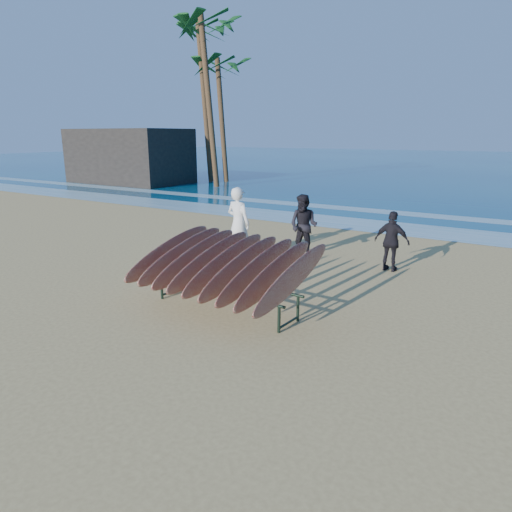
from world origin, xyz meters
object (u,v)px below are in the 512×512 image
(palm_mid, at_px, (221,69))
(building, at_px, (130,156))
(person_white, at_px, (238,223))
(person_dark_b, at_px, (392,241))
(person_dark_a, at_px, (304,226))
(palm_right, at_px, (203,33))
(palm_left, at_px, (207,28))
(surfboard_rack, at_px, (225,265))

(palm_mid, bearing_deg, building, -146.21)
(person_white, relative_size, person_dark_b, 1.30)
(person_white, height_order, person_dark_a, person_white)
(person_dark_a, bearing_deg, building, 148.69)
(building, relative_size, palm_right, 0.78)
(building, height_order, palm_mid, palm_mid)
(person_white, xyz_separation_m, person_dark_b, (3.98, 1.05, -0.23))
(person_dark_b, distance_m, palm_left, 21.72)
(palm_right, bearing_deg, person_white, -49.64)
(surfboard_rack, xyz_separation_m, palm_mid, (-14.87, 20.38, 6.86))
(surfboard_rack, height_order, palm_right, palm_right)
(surfboard_rack, distance_m, palm_left, 23.27)
(surfboard_rack, relative_size, building, 0.39)
(person_dark_b, bearing_deg, person_dark_a, 1.30)
(surfboard_rack, bearing_deg, person_white, 123.90)
(building, bearing_deg, palm_left, 2.51)
(person_dark_b, xyz_separation_m, palm_left, (-15.37, 12.56, 8.83))
(surfboard_rack, height_order, palm_left, palm_left)
(person_dark_a, bearing_deg, surfboard_rack, -83.31)
(person_dark_a, bearing_deg, person_dark_b, -3.08)
(palm_left, relative_size, palm_right, 0.96)
(person_white, height_order, building, building)
(palm_left, bearing_deg, palm_right, 132.31)
(palm_mid, bearing_deg, palm_right, -145.99)
(person_dark_a, relative_size, palm_right, 0.16)
(surfboard_rack, bearing_deg, building, 144.47)
(building, xyz_separation_m, palm_right, (4.57, 3.06, 8.13))
(person_dark_b, xyz_separation_m, building, (-22.45, 12.25, 1.12))
(surfboard_rack, xyz_separation_m, building, (-20.43, 16.66, 0.97))
(person_dark_a, distance_m, person_dark_b, 2.55)
(person_dark_b, bearing_deg, palm_left, -34.85)
(person_white, bearing_deg, surfboard_rack, 126.53)
(person_dark_a, bearing_deg, person_white, -140.24)
(surfboard_rack, relative_size, palm_mid, 0.38)
(palm_mid, bearing_deg, person_dark_b, -43.39)
(person_dark_a, distance_m, palm_right, 23.41)
(person_white, distance_m, palm_mid, 22.41)
(surfboard_rack, relative_size, person_dark_b, 2.16)
(person_dark_b, relative_size, palm_right, 0.14)
(person_white, relative_size, palm_mid, 0.23)
(building, relative_size, palm_mid, 0.98)
(building, relative_size, palm_left, 0.81)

